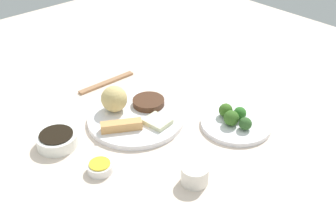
{
  "coord_description": "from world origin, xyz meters",
  "views": [
    {
      "loc": [
        0.78,
        -0.63,
        0.74
      ],
      "look_at": [
        0.03,
        0.05,
        0.06
      ],
      "focal_mm": 44.64,
      "sensor_mm": 36.0,
      "label": 1
    }
  ],
  "objects_px": {
    "main_plate": "(136,119)",
    "sauce_ramekin_hot_mustard": "(100,168)",
    "broccoli_plate": "(236,124)",
    "chopsticks_pair": "(107,83)",
    "teacup": "(195,175)",
    "soy_sauce_bowl": "(57,140)"
  },
  "relations": [
    {
      "from": "main_plate",
      "to": "sauce_ramekin_hot_mustard",
      "type": "bearing_deg",
      "value": -61.48
    },
    {
      "from": "sauce_ramekin_hot_mustard",
      "to": "chopsticks_pair",
      "type": "distance_m",
      "value": 0.45
    },
    {
      "from": "teacup",
      "to": "chopsticks_pair",
      "type": "distance_m",
      "value": 0.56
    },
    {
      "from": "sauce_ramekin_hot_mustard",
      "to": "broccoli_plate",
      "type": "bearing_deg",
      "value": 75.48
    },
    {
      "from": "sauce_ramekin_hot_mustard",
      "to": "soy_sauce_bowl",
      "type": "bearing_deg",
      "value": -171.24
    },
    {
      "from": "broccoli_plate",
      "to": "teacup",
      "type": "bearing_deg",
      "value": -72.04
    },
    {
      "from": "sauce_ramekin_hot_mustard",
      "to": "teacup",
      "type": "distance_m",
      "value": 0.24
    },
    {
      "from": "main_plate",
      "to": "teacup",
      "type": "bearing_deg",
      "value": -10.87
    },
    {
      "from": "broccoli_plate",
      "to": "chopsticks_pair",
      "type": "xyz_separation_m",
      "value": [
        -0.46,
        -0.14,
        -0.0
      ]
    },
    {
      "from": "broccoli_plate",
      "to": "sauce_ramekin_hot_mustard",
      "type": "relative_size",
      "value": 3.14
    },
    {
      "from": "soy_sauce_bowl",
      "to": "chopsticks_pair",
      "type": "relative_size",
      "value": 0.52
    },
    {
      "from": "broccoli_plate",
      "to": "soy_sauce_bowl",
      "type": "height_order",
      "value": "soy_sauce_bowl"
    },
    {
      "from": "chopsticks_pair",
      "to": "sauce_ramekin_hot_mustard",
      "type": "bearing_deg",
      "value": -37.58
    },
    {
      "from": "main_plate",
      "to": "chopsticks_pair",
      "type": "distance_m",
      "value": 0.25
    },
    {
      "from": "teacup",
      "to": "chopsticks_pair",
      "type": "bearing_deg",
      "value": 167.16
    },
    {
      "from": "main_plate",
      "to": "sauce_ramekin_hot_mustard",
      "type": "relative_size",
      "value": 4.33
    },
    {
      "from": "broccoli_plate",
      "to": "sauce_ramekin_hot_mustard",
      "type": "height_order",
      "value": "sauce_ramekin_hot_mustard"
    },
    {
      "from": "broccoli_plate",
      "to": "soy_sauce_bowl",
      "type": "relative_size",
      "value": 1.86
    },
    {
      "from": "main_plate",
      "to": "teacup",
      "type": "relative_size",
      "value": 4.18
    },
    {
      "from": "soy_sauce_bowl",
      "to": "teacup",
      "type": "distance_m",
      "value": 0.4
    },
    {
      "from": "sauce_ramekin_hot_mustard",
      "to": "teacup",
      "type": "height_order",
      "value": "teacup"
    },
    {
      "from": "soy_sauce_bowl",
      "to": "sauce_ramekin_hot_mustard",
      "type": "relative_size",
      "value": 1.69
    }
  ]
}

